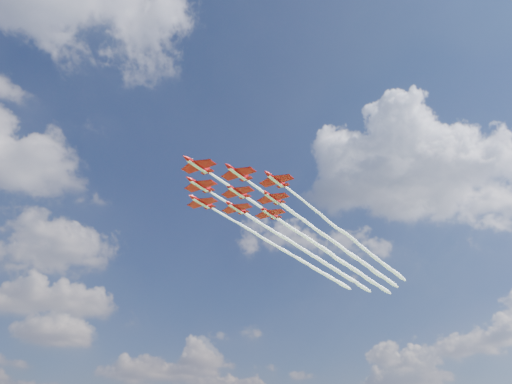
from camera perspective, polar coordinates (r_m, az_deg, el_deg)
jet_lead at (r=176.84m, az=4.18°, el=-4.19°), size 103.09×52.52×2.87m
jet_row2_port at (r=181.77m, az=7.51°, el=-4.67°), size 103.09×52.52×2.87m
jet_row2_starb at (r=187.51m, az=3.75°, el=-5.56°), size 103.09×52.52×2.87m
jet_row3_port at (r=187.29m, az=10.66°, el=-5.11°), size 103.09×52.52×2.87m
jet_row3_centre at (r=192.38m, az=6.92°, el=-5.98°), size 103.09×52.52×2.87m
jet_row3_starb at (r=198.28m, az=3.38°, el=-6.78°), size 103.09×52.52×2.87m
jet_row4_port at (r=197.82m, az=9.92°, el=-6.37°), size 103.09×52.52×2.87m
jet_row4_starb at (r=203.10m, az=6.39°, el=-7.16°), size 103.09×52.52×2.87m
jet_tail at (r=208.46m, az=9.26°, el=-7.50°), size 103.09×52.52×2.87m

